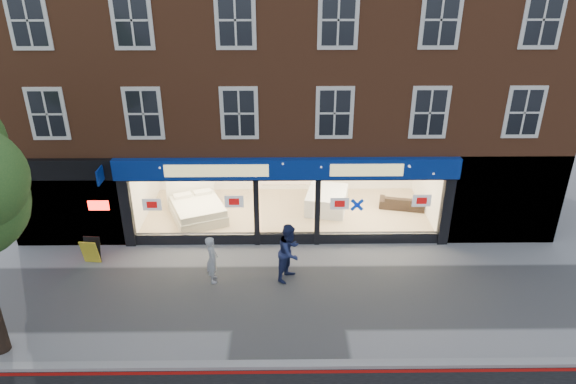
{
  "coord_description": "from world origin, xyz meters",
  "views": [
    {
      "loc": [
        -0.15,
        -12.63,
        9.47
      ],
      "look_at": [
        0.03,
        2.5,
        2.28
      ],
      "focal_mm": 32.0,
      "sensor_mm": 36.0,
      "label": 1
    }
  ],
  "objects_px": {
    "sofa": "(402,202)",
    "pedestrian_blue": "(290,252)",
    "mattress_stack": "(327,200)",
    "display_bed": "(197,208)",
    "pedestrian_grey": "(212,259)",
    "a_board": "(91,251)"
  },
  "relations": [
    {
      "from": "sofa",
      "to": "pedestrian_grey",
      "type": "bearing_deg",
      "value": 47.22
    },
    {
      "from": "sofa",
      "to": "a_board",
      "type": "xyz_separation_m",
      "value": [
        -11.1,
        -3.65,
        0.09
      ]
    },
    {
      "from": "display_bed",
      "to": "pedestrian_grey",
      "type": "xyz_separation_m",
      "value": [
        1.09,
        -4.07,
        0.32
      ]
    },
    {
      "from": "sofa",
      "to": "a_board",
      "type": "bearing_deg",
      "value": 31.07
    },
    {
      "from": "sofa",
      "to": "a_board",
      "type": "height_order",
      "value": "a_board"
    },
    {
      "from": "display_bed",
      "to": "sofa",
      "type": "bearing_deg",
      "value": -17.63
    },
    {
      "from": "display_bed",
      "to": "mattress_stack",
      "type": "height_order",
      "value": "display_bed"
    },
    {
      "from": "sofa",
      "to": "display_bed",
      "type": "bearing_deg",
      "value": 17.63
    },
    {
      "from": "a_board",
      "to": "display_bed",
      "type": "bearing_deg",
      "value": 51.24
    },
    {
      "from": "pedestrian_grey",
      "to": "mattress_stack",
      "type": "bearing_deg",
      "value": -48.16
    },
    {
      "from": "a_board",
      "to": "pedestrian_blue",
      "type": "relative_size",
      "value": 0.46
    },
    {
      "from": "display_bed",
      "to": "pedestrian_blue",
      "type": "relative_size",
      "value": 1.46
    },
    {
      "from": "mattress_stack",
      "to": "sofa",
      "type": "height_order",
      "value": "mattress_stack"
    },
    {
      "from": "mattress_stack",
      "to": "sofa",
      "type": "relative_size",
      "value": 1.23
    },
    {
      "from": "pedestrian_grey",
      "to": "pedestrian_blue",
      "type": "relative_size",
      "value": 0.82
    },
    {
      "from": "a_board",
      "to": "mattress_stack",
      "type": "bearing_deg",
      "value": 31.09
    },
    {
      "from": "display_bed",
      "to": "pedestrian_blue",
      "type": "xyz_separation_m",
      "value": [
        3.49,
        -3.96,
        0.5
      ]
    },
    {
      "from": "mattress_stack",
      "to": "pedestrian_blue",
      "type": "height_order",
      "value": "pedestrian_blue"
    },
    {
      "from": "display_bed",
      "to": "sofa",
      "type": "distance_m",
      "value": 8.06
    },
    {
      "from": "sofa",
      "to": "pedestrian_blue",
      "type": "distance_m",
      "value": 6.51
    },
    {
      "from": "display_bed",
      "to": "pedestrian_grey",
      "type": "height_order",
      "value": "pedestrian_grey"
    },
    {
      "from": "pedestrian_blue",
      "to": "mattress_stack",
      "type": "bearing_deg",
      "value": 11.47
    }
  ]
}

